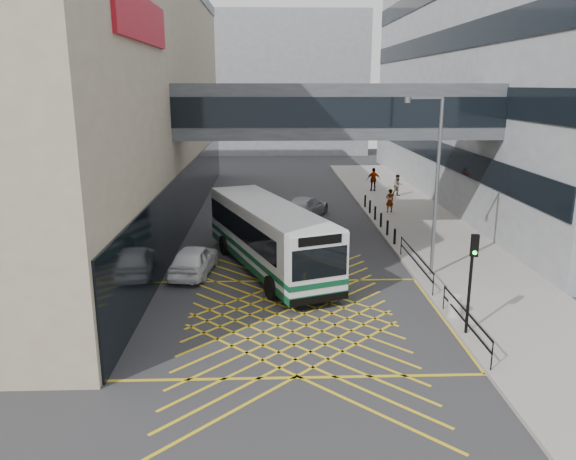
{
  "coord_description": "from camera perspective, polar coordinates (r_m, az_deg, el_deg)",
  "views": [
    {
      "loc": [
        -0.83,
        -20.38,
        8.93
      ],
      "look_at": [
        0.0,
        4.0,
        2.6
      ],
      "focal_mm": 35.0,
      "sensor_mm": 36.0,
      "label": 1
    }
  ],
  "objects": [
    {
      "name": "car_dark",
      "position": [
        32.22,
        -0.05,
        -0.31
      ],
      "size": [
        2.2,
        4.44,
        1.34
      ],
      "primitive_type": "imported",
      "rotation": [
        0.0,
        0.0,
        3.01
      ],
      "color": "black",
      "rests_on": "ground"
    },
    {
      "name": "bus",
      "position": [
        27.67,
        -2.05,
        -0.5
      ],
      "size": [
        6.59,
        11.83,
        3.26
      ],
      "rotation": [
        0.0,
        0.0,
        0.36
      ],
      "color": "silver",
      "rests_on": "ground"
    },
    {
      "name": "pedestrian_a",
      "position": [
        40.28,
        10.29,
        2.95
      ],
      "size": [
        0.77,
        0.65,
        1.67
      ],
      "primitive_type": "imported",
      "rotation": [
        0.0,
        0.0,
        3.44
      ],
      "color": "gray",
      "rests_on": "pavement"
    },
    {
      "name": "building_far",
      "position": [
        80.38,
        -2.87,
        14.59
      ],
      "size": [
        28.0,
        16.0,
        18.0
      ],
      "primitive_type": "cube",
      "color": "gray",
      "rests_on": "ground"
    },
    {
      "name": "car_silver",
      "position": [
        38.84,
        1.75,
        2.43
      ],
      "size": [
        3.98,
        5.43,
        1.56
      ],
      "primitive_type": "imported",
      "rotation": [
        0.0,
        0.0,
        2.72
      ],
      "color": "#96979E",
      "rests_on": "ground"
    },
    {
      "name": "car_white",
      "position": [
        27.54,
        -9.53,
        -2.96
      ],
      "size": [
        2.48,
        4.85,
        1.48
      ],
      "primitive_type": "imported",
      "rotation": [
        0.0,
        0.0,
        3.01
      ],
      "color": "white",
      "rests_on": "ground"
    },
    {
      "name": "bollards",
      "position": [
        37.02,
        9.13,
        1.38
      ],
      "size": [
        0.14,
        10.14,
        0.9
      ],
      "color": "black",
      "rests_on": "pavement"
    },
    {
      "name": "kerb_railings",
      "position": [
        24.58,
        14.72,
        -5.07
      ],
      "size": [
        0.05,
        12.54,
        1.0
      ],
      "color": "black",
      "rests_on": "pavement"
    },
    {
      "name": "skybridge",
      "position": [
        32.63,
        4.9,
        11.99
      ],
      "size": [
        20.0,
        4.1,
        3.0
      ],
      "color": "#44494E",
      "rests_on": "ground"
    },
    {
      "name": "street_lamp",
      "position": [
        26.55,
        14.57,
        5.28
      ],
      "size": [
        1.88,
        0.51,
        8.26
      ],
      "rotation": [
        0.0,
        0.0,
        0.15
      ],
      "color": "slate",
      "rests_on": "pavement"
    },
    {
      "name": "box_junction",
      "position": [
        22.26,
        0.35,
        -9.09
      ],
      "size": [
        12.0,
        9.0,
        0.01
      ],
      "color": "gold",
      "rests_on": "ground"
    },
    {
      "name": "pavement",
      "position": [
        37.77,
        13.2,
        0.61
      ],
      "size": [
        6.0,
        54.0,
        0.16
      ],
      "primitive_type": "cube",
      "color": "gray",
      "rests_on": "ground"
    },
    {
      "name": "ground",
      "position": [
        22.26,
        0.35,
        -9.1
      ],
      "size": [
        120.0,
        120.0,
        0.0
      ],
      "primitive_type": "plane",
      "color": "#333335"
    },
    {
      "name": "litter_bin",
      "position": [
        22.95,
        16.56,
        -7.41
      ],
      "size": [
        0.49,
        0.49,
        0.85
      ],
      "primitive_type": "cylinder",
      "color": "#ADA89E",
      "rests_on": "pavement"
    },
    {
      "name": "traffic_light",
      "position": [
        20.84,
        18.17,
        -3.86
      ],
      "size": [
        0.28,
        0.44,
        3.77
      ],
      "rotation": [
        0.0,
        0.0,
        -0.12
      ],
      "color": "black",
      "rests_on": "pavement"
    },
    {
      "name": "pedestrian_c",
      "position": [
        48.23,
        8.69,
        5.09
      ],
      "size": [
        1.17,
        0.57,
        1.96
      ],
      "primitive_type": "imported",
      "rotation": [
        0.0,
        0.0,
        3.13
      ],
      "color": "gray",
      "rests_on": "pavement"
    },
    {
      "name": "pedestrian_b",
      "position": [
        46.35,
        11.09,
        4.47
      ],
      "size": [
        0.97,
        0.76,
        1.75
      ],
      "primitive_type": "imported",
      "rotation": [
        0.0,
        0.0,
        0.35
      ],
      "color": "gray",
      "rests_on": "pavement"
    }
  ]
}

